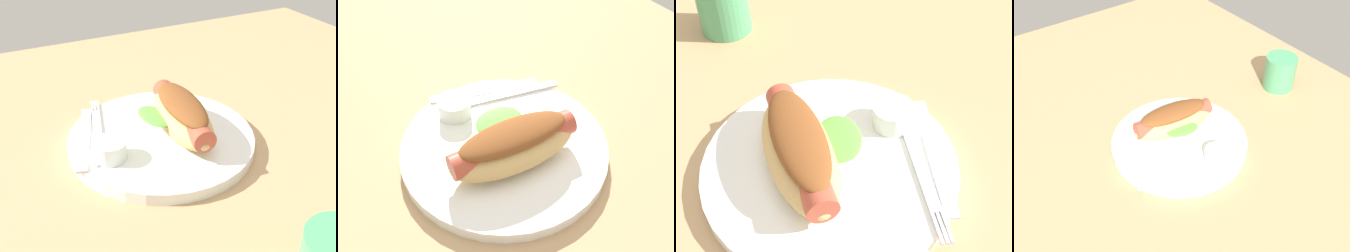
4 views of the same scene
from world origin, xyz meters
TOP-DOWN VIEW (x-y plane):
  - ground_plane at (0.00, 0.00)cm, footprint 120.00×90.00cm
  - plate at (-0.31, -0.30)cm, footprint 25.43×25.43cm
  - hot_dog at (2.70, -0.63)cm, footprint 10.36×16.38cm
  - sauce_ramekin at (-8.20, -2.13)cm, footprint 4.31×4.31cm
  - fork at (-7.70, 4.30)cm, footprint 5.63×16.46cm
  - knife at (-9.77, 3.57)cm, footprint 6.41×14.85cm
  - drinking_cup at (2.37, -29.04)cm, footprint 6.76×6.76cm

SIDE VIEW (x-z plane):
  - ground_plane at x=0.00cm, z-range -1.80..0.00cm
  - plate at x=-0.31cm, z-range 0.00..1.60cm
  - knife at x=-9.77cm, z-range 1.60..1.96cm
  - fork at x=-7.70cm, z-range 1.60..2.00cm
  - sauce_ramekin at x=-8.20cm, z-range 1.60..4.06cm
  - drinking_cup at x=2.37cm, z-range 0.00..7.55cm
  - hot_dog at x=2.70cm, z-range 1.68..7.06cm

